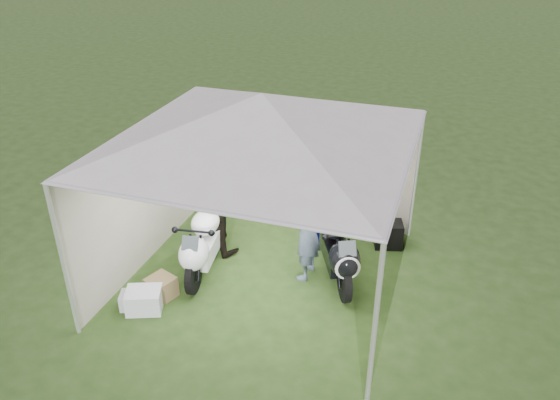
{
  "coord_description": "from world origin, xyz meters",
  "views": [
    {
      "loc": [
        2.46,
        -6.56,
        5.19
      ],
      "look_at": [
        0.14,
        0.35,
        1.23
      ],
      "focal_mm": 35.0,
      "sensor_mm": 36.0,
      "label": 1
    }
  ],
  "objects_px": {
    "crate_1": "(161,287)",
    "crate_2": "(132,300)",
    "motorcycle_white": "(204,240)",
    "person_blue_jacket": "(307,230)",
    "crate_0": "(144,300)",
    "person_dark_jacket": "(214,203)",
    "motorcycle_black": "(337,245)",
    "paddock_stand": "(325,236)",
    "canopy_tent": "(263,122)",
    "equipment_box": "(388,234)"
  },
  "relations": [
    {
      "from": "crate_1",
      "to": "crate_2",
      "type": "distance_m",
      "value": 0.46
    },
    {
      "from": "motorcycle_white",
      "to": "person_blue_jacket",
      "type": "bearing_deg",
      "value": 3.36
    },
    {
      "from": "crate_0",
      "to": "person_dark_jacket",
      "type": "bearing_deg",
      "value": 80.22
    },
    {
      "from": "crate_1",
      "to": "person_blue_jacket",
      "type": "bearing_deg",
      "value": 32.52
    },
    {
      "from": "crate_1",
      "to": "motorcycle_black",
      "type": "bearing_deg",
      "value": 30.25
    },
    {
      "from": "motorcycle_white",
      "to": "crate_1",
      "type": "height_order",
      "value": "motorcycle_white"
    },
    {
      "from": "crate_0",
      "to": "crate_2",
      "type": "distance_m",
      "value": 0.21
    },
    {
      "from": "motorcycle_black",
      "to": "crate_1",
      "type": "xyz_separation_m",
      "value": [
        -2.34,
        -1.37,
        -0.4
      ]
    },
    {
      "from": "motorcycle_black",
      "to": "person_dark_jacket",
      "type": "height_order",
      "value": "person_dark_jacket"
    },
    {
      "from": "crate_2",
      "to": "person_dark_jacket",
      "type": "bearing_deg",
      "value": 74.28
    },
    {
      "from": "motorcycle_white",
      "to": "crate_0",
      "type": "xyz_separation_m",
      "value": [
        -0.4,
        -1.2,
        -0.38
      ]
    },
    {
      "from": "person_blue_jacket",
      "to": "paddock_stand",
      "type": "bearing_deg",
      "value": -179.94
    },
    {
      "from": "person_dark_jacket",
      "to": "person_blue_jacket",
      "type": "relative_size",
      "value": 1.05
    },
    {
      "from": "canopy_tent",
      "to": "crate_1",
      "type": "distance_m",
      "value": 2.9
    },
    {
      "from": "motorcycle_black",
      "to": "crate_2",
      "type": "height_order",
      "value": "motorcycle_black"
    },
    {
      "from": "motorcycle_white",
      "to": "crate_0",
      "type": "bearing_deg",
      "value": -117.41
    },
    {
      "from": "motorcycle_white",
      "to": "paddock_stand",
      "type": "height_order",
      "value": "motorcycle_white"
    },
    {
      "from": "person_dark_jacket",
      "to": "crate_1",
      "type": "xyz_separation_m",
      "value": [
        -0.23,
        -1.46,
        -0.71
      ]
    },
    {
      "from": "motorcycle_white",
      "to": "equipment_box",
      "type": "relative_size",
      "value": 4.37
    },
    {
      "from": "equipment_box",
      "to": "crate_0",
      "type": "relative_size",
      "value": 0.91
    },
    {
      "from": "motorcycle_white",
      "to": "motorcycle_black",
      "type": "distance_m",
      "value": 2.09
    },
    {
      "from": "canopy_tent",
      "to": "motorcycle_white",
      "type": "relative_size",
      "value": 2.85
    },
    {
      "from": "person_dark_jacket",
      "to": "crate_2",
      "type": "distance_m",
      "value": 2.03
    },
    {
      "from": "canopy_tent",
      "to": "crate_1",
      "type": "height_order",
      "value": "canopy_tent"
    },
    {
      "from": "motorcycle_white",
      "to": "crate_2",
      "type": "xyz_separation_m",
      "value": [
        -0.6,
        -1.21,
        -0.43
      ]
    },
    {
      "from": "motorcycle_white",
      "to": "crate_2",
      "type": "bearing_deg",
      "value": -125.36
    },
    {
      "from": "motorcycle_white",
      "to": "motorcycle_black",
      "type": "xyz_separation_m",
      "value": [
        2.03,
        0.51,
        0.02
      ]
    },
    {
      "from": "crate_1",
      "to": "motorcycle_white",
      "type": "bearing_deg",
      "value": 70.09
    },
    {
      "from": "crate_1",
      "to": "equipment_box",
      "type": "bearing_deg",
      "value": 39.61
    },
    {
      "from": "motorcycle_white",
      "to": "person_blue_jacket",
      "type": "height_order",
      "value": "person_blue_jacket"
    },
    {
      "from": "motorcycle_black",
      "to": "crate_0",
      "type": "height_order",
      "value": "motorcycle_black"
    },
    {
      "from": "motorcycle_black",
      "to": "crate_2",
      "type": "relative_size",
      "value": 5.83
    },
    {
      "from": "motorcycle_white",
      "to": "equipment_box",
      "type": "xyz_separation_m",
      "value": [
        2.68,
        1.62,
        -0.32
      ]
    },
    {
      "from": "crate_0",
      "to": "motorcycle_white",
      "type": "bearing_deg",
      "value": 71.77
    },
    {
      "from": "crate_0",
      "to": "crate_1",
      "type": "relative_size",
      "value": 1.36
    },
    {
      "from": "canopy_tent",
      "to": "person_blue_jacket",
      "type": "xyz_separation_m",
      "value": [
        0.61,
        0.23,
        -1.74
      ]
    },
    {
      "from": "equipment_box",
      "to": "crate_2",
      "type": "height_order",
      "value": "equipment_box"
    },
    {
      "from": "motorcycle_black",
      "to": "paddock_stand",
      "type": "height_order",
      "value": "motorcycle_black"
    },
    {
      "from": "paddock_stand",
      "to": "crate_2",
      "type": "bearing_deg",
      "value": -130.98
    },
    {
      "from": "canopy_tent",
      "to": "crate_1",
      "type": "relative_size",
      "value": 15.37
    },
    {
      "from": "canopy_tent",
      "to": "crate_2",
      "type": "relative_size",
      "value": 17.18
    },
    {
      "from": "paddock_stand",
      "to": "person_dark_jacket",
      "type": "distance_m",
      "value": 2.02
    },
    {
      "from": "crate_2",
      "to": "motorcycle_black",
      "type": "bearing_deg",
      "value": 33.2
    },
    {
      "from": "person_dark_jacket",
      "to": "equipment_box",
      "type": "relative_size",
      "value": 3.86
    },
    {
      "from": "canopy_tent",
      "to": "person_blue_jacket",
      "type": "height_order",
      "value": "canopy_tent"
    },
    {
      "from": "crate_2",
      "to": "person_blue_jacket",
      "type": "bearing_deg",
      "value": 35.61
    },
    {
      "from": "crate_0",
      "to": "crate_1",
      "type": "bearing_deg",
      "value": 76.12
    },
    {
      "from": "person_dark_jacket",
      "to": "person_blue_jacket",
      "type": "height_order",
      "value": "person_dark_jacket"
    },
    {
      "from": "motorcycle_white",
      "to": "motorcycle_black",
      "type": "height_order",
      "value": "motorcycle_black"
    },
    {
      "from": "canopy_tent",
      "to": "person_blue_jacket",
      "type": "distance_m",
      "value": 1.85
    }
  ]
}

